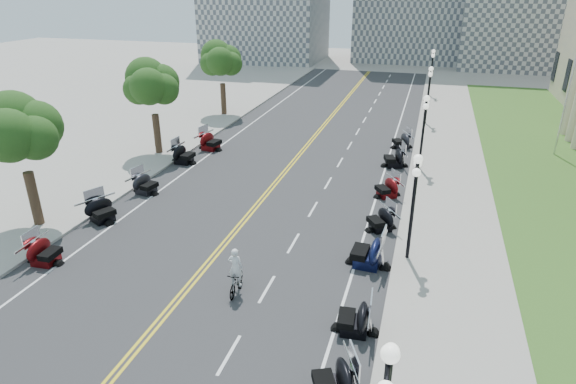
# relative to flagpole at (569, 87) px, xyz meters

# --- Properties ---
(ground) EXTENTS (160.00, 160.00, 0.00)m
(ground) POSITION_rel_flagpole_xyz_m (-18.00, -22.00, -5.00)
(ground) COLOR gray
(road) EXTENTS (16.00, 90.00, 0.01)m
(road) POSITION_rel_flagpole_xyz_m (-18.00, -12.00, -5.00)
(road) COLOR #333335
(road) RESTS_ON ground
(centerline_yellow_a) EXTENTS (0.12, 90.00, 0.00)m
(centerline_yellow_a) POSITION_rel_flagpole_xyz_m (-18.12, -12.00, -4.99)
(centerline_yellow_a) COLOR yellow
(centerline_yellow_a) RESTS_ON road
(centerline_yellow_b) EXTENTS (0.12, 90.00, 0.00)m
(centerline_yellow_b) POSITION_rel_flagpole_xyz_m (-17.88, -12.00, -4.99)
(centerline_yellow_b) COLOR yellow
(centerline_yellow_b) RESTS_ON road
(edge_line_north) EXTENTS (0.12, 90.00, 0.00)m
(edge_line_north) POSITION_rel_flagpole_xyz_m (-11.60, -12.00, -4.99)
(edge_line_north) COLOR white
(edge_line_north) RESTS_ON road
(edge_line_south) EXTENTS (0.12, 90.00, 0.00)m
(edge_line_south) POSITION_rel_flagpole_xyz_m (-24.40, -12.00, -4.99)
(edge_line_south) COLOR white
(edge_line_south) RESTS_ON road
(lane_dash_5) EXTENTS (0.12, 2.00, 0.00)m
(lane_dash_5) POSITION_rel_flagpole_xyz_m (-14.80, -26.00, -4.99)
(lane_dash_5) COLOR white
(lane_dash_5) RESTS_ON road
(lane_dash_6) EXTENTS (0.12, 2.00, 0.00)m
(lane_dash_6) POSITION_rel_flagpole_xyz_m (-14.80, -22.00, -4.99)
(lane_dash_6) COLOR white
(lane_dash_6) RESTS_ON road
(lane_dash_7) EXTENTS (0.12, 2.00, 0.00)m
(lane_dash_7) POSITION_rel_flagpole_xyz_m (-14.80, -18.00, -4.99)
(lane_dash_7) COLOR white
(lane_dash_7) RESTS_ON road
(lane_dash_8) EXTENTS (0.12, 2.00, 0.00)m
(lane_dash_8) POSITION_rel_flagpole_xyz_m (-14.80, -14.00, -4.99)
(lane_dash_8) COLOR white
(lane_dash_8) RESTS_ON road
(lane_dash_9) EXTENTS (0.12, 2.00, 0.00)m
(lane_dash_9) POSITION_rel_flagpole_xyz_m (-14.80, -10.00, -4.99)
(lane_dash_9) COLOR white
(lane_dash_9) RESTS_ON road
(lane_dash_10) EXTENTS (0.12, 2.00, 0.00)m
(lane_dash_10) POSITION_rel_flagpole_xyz_m (-14.80, -6.00, -4.99)
(lane_dash_10) COLOR white
(lane_dash_10) RESTS_ON road
(lane_dash_11) EXTENTS (0.12, 2.00, 0.00)m
(lane_dash_11) POSITION_rel_flagpole_xyz_m (-14.80, -2.00, -4.99)
(lane_dash_11) COLOR white
(lane_dash_11) RESTS_ON road
(lane_dash_12) EXTENTS (0.12, 2.00, 0.00)m
(lane_dash_12) POSITION_rel_flagpole_xyz_m (-14.80, 2.00, -4.99)
(lane_dash_12) COLOR white
(lane_dash_12) RESTS_ON road
(lane_dash_13) EXTENTS (0.12, 2.00, 0.00)m
(lane_dash_13) POSITION_rel_flagpole_xyz_m (-14.80, 6.00, -4.99)
(lane_dash_13) COLOR white
(lane_dash_13) RESTS_ON road
(lane_dash_14) EXTENTS (0.12, 2.00, 0.00)m
(lane_dash_14) POSITION_rel_flagpole_xyz_m (-14.80, 10.00, -4.99)
(lane_dash_14) COLOR white
(lane_dash_14) RESTS_ON road
(lane_dash_15) EXTENTS (0.12, 2.00, 0.00)m
(lane_dash_15) POSITION_rel_flagpole_xyz_m (-14.80, 14.00, -4.99)
(lane_dash_15) COLOR white
(lane_dash_15) RESTS_ON road
(lane_dash_16) EXTENTS (0.12, 2.00, 0.00)m
(lane_dash_16) POSITION_rel_flagpole_xyz_m (-14.80, 18.00, -4.99)
(lane_dash_16) COLOR white
(lane_dash_16) RESTS_ON road
(lane_dash_17) EXTENTS (0.12, 2.00, 0.00)m
(lane_dash_17) POSITION_rel_flagpole_xyz_m (-14.80, 22.00, -4.99)
(lane_dash_17) COLOR white
(lane_dash_17) RESTS_ON road
(lane_dash_18) EXTENTS (0.12, 2.00, 0.00)m
(lane_dash_18) POSITION_rel_flagpole_xyz_m (-14.80, 26.00, -4.99)
(lane_dash_18) COLOR white
(lane_dash_18) RESTS_ON road
(lane_dash_19) EXTENTS (0.12, 2.00, 0.00)m
(lane_dash_19) POSITION_rel_flagpole_xyz_m (-14.80, 30.00, -4.99)
(lane_dash_19) COLOR white
(lane_dash_19) RESTS_ON road
(sidewalk_north) EXTENTS (5.00, 90.00, 0.15)m
(sidewalk_north) POSITION_rel_flagpole_xyz_m (-7.50, -12.00, -4.92)
(sidewalk_north) COLOR #9E9991
(sidewalk_north) RESTS_ON ground
(sidewalk_south) EXTENTS (5.00, 90.00, 0.15)m
(sidewalk_south) POSITION_rel_flagpole_xyz_m (-28.50, -12.00, -4.92)
(sidewalk_south) COLOR #9E9991
(sidewalk_south) RESTS_ON ground
(lawn) EXTENTS (9.00, 60.00, 0.10)m
(lawn) POSITION_rel_flagpole_xyz_m (-0.50, -4.00, -4.95)
(lawn) COLOR #356023
(lawn) RESTS_ON ground
(street_lamp_2) EXTENTS (0.50, 1.20, 4.90)m
(street_lamp_2) POSITION_rel_flagpole_xyz_m (-9.40, -18.00, -2.40)
(street_lamp_2) COLOR black
(street_lamp_2) RESTS_ON sidewalk_north
(street_lamp_3) EXTENTS (0.50, 1.20, 4.90)m
(street_lamp_3) POSITION_rel_flagpole_xyz_m (-9.40, -6.00, -2.40)
(street_lamp_3) COLOR black
(street_lamp_3) RESTS_ON sidewalk_north
(street_lamp_4) EXTENTS (0.50, 1.20, 4.90)m
(street_lamp_4) POSITION_rel_flagpole_xyz_m (-9.40, 6.00, -2.40)
(street_lamp_4) COLOR black
(street_lamp_4) RESTS_ON sidewalk_north
(street_lamp_5) EXTENTS (0.50, 1.20, 4.90)m
(street_lamp_5) POSITION_rel_flagpole_xyz_m (-9.40, 18.00, -2.40)
(street_lamp_5) COLOR black
(street_lamp_5) RESTS_ON sidewalk_north
(flagpole) EXTENTS (1.10, 0.20, 10.00)m
(flagpole) POSITION_rel_flagpole_xyz_m (0.00, 0.00, 0.00)
(flagpole) COLOR silver
(flagpole) RESTS_ON ground
(tree_2) EXTENTS (4.80, 4.80, 9.20)m
(tree_2) POSITION_rel_flagpole_xyz_m (-28.00, -20.00, -0.25)
(tree_2) COLOR #235619
(tree_2) RESTS_ON sidewalk_south
(tree_3) EXTENTS (4.80, 4.80, 9.20)m
(tree_3) POSITION_rel_flagpole_xyz_m (-28.00, -8.00, -0.25)
(tree_3) COLOR #235619
(tree_3) RESTS_ON sidewalk_south
(tree_4) EXTENTS (4.80, 4.80, 9.20)m
(tree_4) POSITION_rel_flagpole_xyz_m (-28.00, 4.00, -0.25)
(tree_4) COLOR #235619
(tree_4) RESTS_ON sidewalk_south
(motorcycle_n_4) EXTENTS (2.61, 2.61, 1.38)m
(motorcycle_n_4) POSITION_rel_flagpole_xyz_m (-11.00, -26.79, -4.31)
(motorcycle_n_4) COLOR black
(motorcycle_n_4) RESTS_ON road
(motorcycle_n_5) EXTENTS (2.01, 2.01, 1.32)m
(motorcycle_n_5) POSITION_rel_flagpole_xyz_m (-10.92, -23.58, -4.34)
(motorcycle_n_5) COLOR black
(motorcycle_n_5) RESTS_ON road
(motorcycle_n_6) EXTENTS (2.31, 2.31, 1.53)m
(motorcycle_n_6) POSITION_rel_flagpole_xyz_m (-11.09, -18.97, -4.24)
(motorcycle_n_6) COLOR black
(motorcycle_n_6) RESTS_ON road
(motorcycle_n_7) EXTENTS (2.55, 2.55, 1.28)m
(motorcycle_n_7) POSITION_rel_flagpole_xyz_m (-10.92, -15.38, -4.36)
(motorcycle_n_7) COLOR black
(motorcycle_n_7) RESTS_ON road
(motorcycle_n_8) EXTENTS (2.52, 2.52, 1.27)m
(motorcycle_n_8) POSITION_rel_flagpole_xyz_m (-11.04, -11.06, -4.37)
(motorcycle_n_8) COLOR #590A0C
(motorcycle_n_8) RESTS_ON road
(motorcycle_n_9) EXTENTS (2.52, 2.52, 1.41)m
(motorcycle_n_9) POSITION_rel_flagpole_xyz_m (-11.09, -5.77, -4.29)
(motorcycle_n_9) COLOR black
(motorcycle_n_9) RESTS_ON road
(motorcycle_n_10) EXTENTS (2.49, 2.49, 1.31)m
(motorcycle_n_10) POSITION_rel_flagpole_xyz_m (-10.92, -1.47, -4.35)
(motorcycle_n_10) COLOR black
(motorcycle_n_10) RESTS_ON road
(motorcycle_s_5) EXTENTS (1.95, 1.95, 1.30)m
(motorcycle_s_5) POSITION_rel_flagpole_xyz_m (-25.03, -22.91, -4.35)
(motorcycle_s_5) COLOR #590A0C
(motorcycle_s_5) RESTS_ON road
(motorcycle_s_6) EXTENTS (2.63, 2.63, 1.38)m
(motorcycle_s_6) POSITION_rel_flagpole_xyz_m (-25.21, -18.57, -4.31)
(motorcycle_s_6) COLOR black
(motorcycle_s_6) RESTS_ON road
(motorcycle_s_7) EXTENTS (2.18, 2.18, 1.31)m
(motorcycle_s_7) POSITION_rel_flagpole_xyz_m (-24.99, -14.65, -4.34)
(motorcycle_s_7) COLOR black
(motorcycle_s_7) RESTS_ON road
(motorcycle_s_8) EXTENTS (2.13, 2.13, 1.44)m
(motorcycle_s_8) POSITION_rel_flagpole_xyz_m (-25.30, -9.26, -4.28)
(motorcycle_s_8) COLOR black
(motorcycle_s_8) RESTS_ON road
(motorcycle_s_9) EXTENTS (2.44, 2.44, 1.47)m
(motorcycle_s_9) POSITION_rel_flagpole_xyz_m (-24.76, -5.98, -4.27)
(motorcycle_s_9) COLOR #590A0C
(motorcycle_s_9) RESTS_ON road
(bicycle) EXTENTS (0.64, 1.76, 1.04)m
(bicycle) POSITION_rel_flagpole_xyz_m (-15.93, -22.53, -4.48)
(bicycle) COLOR #A51414
(bicycle) RESTS_ON road
(cyclist_rider) EXTENTS (0.62, 0.40, 1.69)m
(cyclist_rider) POSITION_rel_flagpole_xyz_m (-15.93, -22.53, -3.12)
(cyclist_rider) COLOR silver
(cyclist_rider) RESTS_ON bicycle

